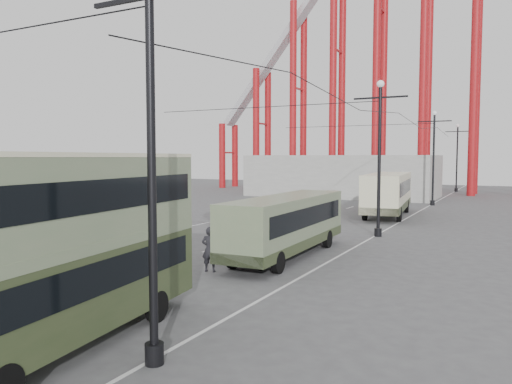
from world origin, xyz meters
The scene contains 12 objects.
ground centered at (0.00, 0.00, 0.00)m, with size 160.00×160.00×0.00m, color #4B4B4E.
road_markings centered at (-0.86, 19.70, 0.01)m, with size 12.52×120.00×0.01m.
lamp_post_near centered at (5.60, -3.00, 7.86)m, with size 3.20×0.44×10.80m.
lamp_post_mid centered at (5.60, 18.00, 4.68)m, with size 3.20×0.44×9.32m.
lamp_post_far centered at (5.60, 40.00, 4.68)m, with size 3.20×0.44×9.32m.
lamp_post_distant centered at (5.60, 62.00, 4.68)m, with size 3.20×0.44×9.32m.
roller_coaster centered at (-2.49, 56.89, 22.92)m, with size 52.95×5.00×55.48m.
fairground_shed centered at (-6.00, 47.00, 2.50)m, with size 22.00×10.00×5.00m, color #969691.
double_decker_bus centered at (3.04, -3.25, 2.74)m, with size 3.42×9.31×4.88m.
single_decker_green centered at (3.19, 9.89, 1.64)m, with size 2.63×10.32×2.90m.
single_decker_cream centered at (3.68, 28.90, 1.94)m, with size 3.99×11.33×3.45m.
pedestrian centered at (1.65, 5.47, 0.95)m, with size 0.69×0.45×1.90m, color black.
Camera 1 is at (12.87, -11.85, 4.78)m, focal length 35.00 mm.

